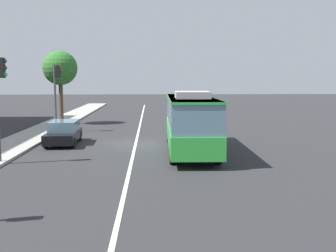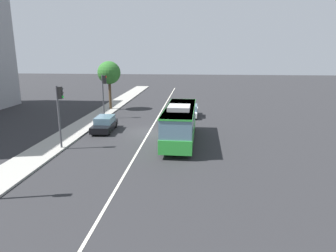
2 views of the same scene
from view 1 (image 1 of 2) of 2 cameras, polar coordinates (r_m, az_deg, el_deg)
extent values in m
plane|color=#28282B|center=(26.34, -4.50, -2.46)|extent=(160.00, 160.00, 0.00)
cube|color=#9E9B93|center=(27.64, -20.25, -2.27)|extent=(80.00, 2.85, 0.14)
cube|color=silver|center=(26.34, -4.50, -2.45)|extent=(76.00, 0.16, 0.01)
cube|color=green|center=(23.32, 3.11, -1.21)|extent=(10.05, 2.71, 1.10)
cube|color=slate|center=(23.17, 3.13, 2.06)|extent=(9.85, 2.63, 1.58)
cube|color=green|center=(23.13, 3.15, 3.86)|extent=(9.95, 2.69, 0.12)
cube|color=#B2B2B2|center=(21.92, 3.38, 4.33)|extent=(2.24, 1.85, 0.36)
cylinder|color=black|center=(26.70, 0.21, -1.23)|extent=(1.01, 0.32, 1.00)
cylinder|color=black|center=(26.84, 4.91, -1.21)|extent=(1.01, 0.32, 1.00)
cylinder|color=black|center=(19.98, 0.68, -3.91)|extent=(1.01, 0.32, 1.00)
cylinder|color=black|center=(20.18, 6.95, -3.86)|extent=(1.01, 0.32, 1.00)
cube|color=white|center=(34.36, 2.56, 0.57)|extent=(4.55, 1.94, 0.60)
cube|color=slate|center=(34.05, 2.59, 1.56)|extent=(2.57, 1.73, 0.64)
cylinder|color=black|center=(35.84, 1.15, 0.50)|extent=(0.65, 0.24, 0.64)
cylinder|color=black|center=(35.93, 3.70, 0.50)|extent=(0.65, 0.24, 0.64)
cylinder|color=black|center=(32.86, 1.31, -0.06)|extent=(0.65, 0.24, 0.64)
cylinder|color=black|center=(32.95, 4.09, -0.06)|extent=(0.65, 0.24, 0.64)
cube|color=black|center=(26.86, -14.27, -1.34)|extent=(4.57, 1.98, 0.60)
cube|color=slate|center=(27.02, -14.22, 0.04)|extent=(2.59, 1.76, 0.64)
cylinder|color=black|center=(25.30, -13.03, -2.26)|extent=(0.65, 0.25, 0.64)
cylinder|color=black|center=(25.58, -16.58, -2.27)|extent=(0.65, 0.25, 0.64)
cylinder|color=black|center=(28.24, -12.16, -1.32)|extent=(0.65, 0.25, 0.64)
cylinder|color=black|center=(28.49, -15.35, -1.34)|extent=(0.65, 0.25, 0.64)
cube|color=black|center=(21.25, -22.08, 7.48)|extent=(0.33, 0.29, 0.96)
sphere|color=#2D2D2D|center=(21.22, -21.73, 8.36)|extent=(0.22, 0.22, 0.22)
sphere|color=#2D2D2D|center=(21.21, -21.69, 7.50)|extent=(0.22, 0.22, 0.22)
sphere|color=#1ED838|center=(21.20, -21.66, 6.64)|extent=(0.22, 0.22, 0.22)
cylinder|color=#47474C|center=(32.71, -15.36, 3.68)|extent=(0.16, 0.16, 5.20)
cube|color=black|center=(32.61, -14.99, 7.29)|extent=(0.32, 0.28, 0.96)
sphere|color=red|center=(32.58, -14.75, 7.86)|extent=(0.22, 0.22, 0.22)
sphere|color=#2D2D2D|center=(32.58, -14.73, 7.30)|extent=(0.22, 0.22, 0.22)
sphere|color=#2D2D2D|center=(32.57, -14.72, 6.73)|extent=(0.22, 0.22, 0.22)
cylinder|color=#4C3823|center=(38.45, -14.59, 3.16)|extent=(0.36, 0.36, 3.92)
sphere|color=#2D6B28|center=(38.40, -14.73, 7.80)|extent=(3.07, 3.07, 3.07)
camera|label=2|loc=(5.79, 130.96, 34.38)|focal=32.35mm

